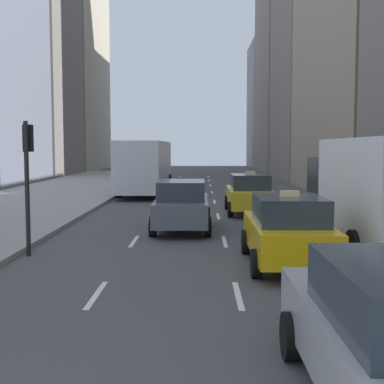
# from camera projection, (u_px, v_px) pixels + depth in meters

# --- Properties ---
(sidewalk_left) EXTENTS (8.00, 66.00, 0.15)m
(sidewalk_left) POSITION_uv_depth(u_px,v_px,m) (41.00, 198.00, 29.58)
(sidewalk_left) COLOR gray
(sidewalk_left) RESTS_ON ground
(lane_markings) EXTENTS (5.72, 56.00, 0.01)m
(lane_markings) POSITION_uv_depth(u_px,v_px,m) (216.00, 208.00, 25.45)
(lane_markings) COLOR white
(lane_markings) RESTS_ON ground
(building_row_right) EXTENTS (6.00, 83.36, 37.23)m
(building_row_right) POSITION_uv_depth(u_px,v_px,m) (326.00, 16.00, 43.04)
(building_row_right) COLOR gray
(building_row_right) RESTS_ON ground
(taxi_lead) EXTENTS (2.02, 4.40, 1.87)m
(taxi_lead) POSITION_uv_depth(u_px,v_px,m) (288.00, 230.00, 13.11)
(taxi_lead) COLOR yellow
(taxi_lead) RESTS_ON ground
(taxi_second) EXTENTS (2.02, 4.40, 1.87)m
(taxi_second) POSITION_uv_depth(u_px,v_px,m) (249.00, 194.00, 23.39)
(taxi_second) COLOR yellow
(taxi_second) RESTS_ON ground
(sedan_silver_behind) EXTENTS (2.02, 4.52, 1.76)m
(sedan_silver_behind) POSITION_uv_depth(u_px,v_px,m) (182.00, 205.00, 18.64)
(sedan_silver_behind) COLOR #565B66
(sedan_silver_behind) RESTS_ON ground
(city_bus) EXTENTS (2.80, 11.61, 3.25)m
(city_bus) POSITION_uv_depth(u_px,v_px,m) (146.00, 165.00, 33.77)
(city_bus) COLOR silver
(city_bus) RESTS_ON ground
(box_truck) EXTENTS (2.58, 8.40, 3.15)m
(box_truck) POSITION_uv_depth(u_px,v_px,m) (375.00, 190.00, 15.11)
(box_truck) COLOR #262628
(box_truck) RESTS_ON ground
(traffic_light_pole) EXTENTS (0.24, 0.42, 3.60)m
(traffic_light_pole) POSITION_uv_depth(u_px,v_px,m) (28.00, 166.00, 14.21)
(traffic_light_pole) COLOR black
(traffic_light_pole) RESTS_ON ground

